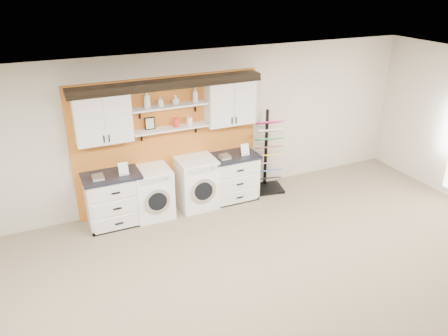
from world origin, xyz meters
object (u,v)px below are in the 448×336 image
washer (152,192)px  sample_rack (268,166)px  base_cabinet_right (233,176)px  dryer (197,183)px  base_cabinet_left (114,199)px

washer → sample_rack: sample_rack is taller
base_cabinet_right → dryer: size_ratio=0.97×
base_cabinet_right → base_cabinet_left: bearing=-180.0°
base_cabinet_right → dryer: bearing=-179.7°
base_cabinet_left → dryer: size_ratio=1.01×
base_cabinet_right → dryer: dryer is taller
base_cabinet_right → washer: 1.59m
washer → dryer: size_ratio=0.96×
base_cabinet_right → washer: size_ratio=1.01×
base_cabinet_right → sample_rack: size_ratio=0.57×
base_cabinet_left → washer: base_cabinet_left is taller
washer → dryer: 0.84m
base_cabinet_left → washer: 0.67m
washer → dryer: (0.84, 0.00, 0.02)m
washer → sample_rack: 2.36m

